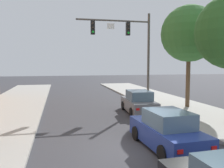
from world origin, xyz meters
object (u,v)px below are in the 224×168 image
object	(u,v)px
car_lead_grey	(139,103)
traffic_signal_mast	(129,41)
street_tree_second	(189,34)
car_following_blue	(167,131)

from	to	relation	value
car_lead_grey	traffic_signal_mast	bearing A→B (deg)	85.98
street_tree_second	traffic_signal_mast	bearing A→B (deg)	149.56
car_lead_grey	street_tree_second	world-z (taller)	street_tree_second
traffic_signal_mast	street_tree_second	bearing A→B (deg)	-30.44
traffic_signal_mast	car_following_blue	size ratio (longest dim) A/B	1.74
street_tree_second	car_following_blue	bearing A→B (deg)	-125.33
traffic_signal_mast	car_following_blue	world-z (taller)	traffic_signal_mast
car_following_blue	car_lead_grey	bearing A→B (deg)	80.13
traffic_signal_mast	street_tree_second	xyz separation A→B (m)	(4.05, -2.38, 0.44)
car_lead_grey	car_following_blue	size ratio (longest dim) A/B	1.00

